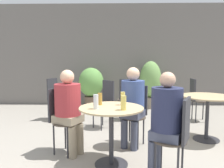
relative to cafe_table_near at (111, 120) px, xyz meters
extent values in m
cube|color=slate|center=(0.15, 3.92, 0.92)|extent=(10.00, 0.06, 3.00)
cylinder|color=#2D2D33|center=(0.00, 0.00, -0.57)|extent=(0.43, 0.43, 0.01)
cylinder|color=#2D2D33|center=(0.00, 0.00, -0.21)|extent=(0.06, 0.06, 0.72)
cylinder|color=tan|center=(0.00, 0.00, 0.16)|extent=(0.81, 0.81, 0.02)
cylinder|color=#2D2D33|center=(1.58, 0.93, -0.57)|extent=(0.43, 0.43, 0.01)
cylinder|color=#2D2D33|center=(1.58, 0.93, -0.21)|extent=(0.06, 0.06, 0.72)
cylinder|color=tan|center=(1.58, 0.93, 0.16)|extent=(0.85, 0.85, 0.02)
cylinder|color=#42382D|center=(0.65, -0.33, -0.13)|extent=(0.38, 0.38, 0.02)
cylinder|color=#2D2D33|center=(0.71, -0.50, -0.36)|extent=(0.02, 0.02, 0.44)
cylinder|color=#2D2D33|center=(0.82, -0.28, -0.36)|extent=(0.02, 0.02, 0.44)
cylinder|color=#2D2D33|center=(0.49, -0.39, -0.36)|extent=(0.02, 0.02, 0.44)
cylinder|color=#2D2D33|center=(0.60, -0.17, -0.36)|extent=(0.02, 0.02, 0.44)
cube|color=#2D2D33|center=(0.81, -0.41, 0.12)|extent=(0.17, 0.30, 0.47)
cylinder|color=#42382D|center=(0.33, 0.65, -0.13)|extent=(0.38, 0.38, 0.02)
cylinder|color=#2D2D33|center=(0.50, 0.71, -0.36)|extent=(0.02, 0.02, 0.44)
cylinder|color=#2D2D33|center=(0.28, 0.82, -0.36)|extent=(0.02, 0.02, 0.44)
cylinder|color=#2D2D33|center=(0.39, 0.49, -0.36)|extent=(0.02, 0.02, 0.44)
cylinder|color=#2D2D33|center=(0.17, 0.60, -0.36)|extent=(0.02, 0.02, 0.44)
cube|color=#2D2D33|center=(0.41, 0.81, 0.12)|extent=(0.30, 0.17, 0.47)
cylinder|color=#42382D|center=(-0.65, 0.33, -0.13)|extent=(0.38, 0.38, 0.02)
cylinder|color=#2D2D33|center=(-0.71, 0.50, -0.36)|extent=(0.02, 0.02, 0.44)
cylinder|color=#2D2D33|center=(-0.82, 0.28, -0.36)|extent=(0.02, 0.02, 0.44)
cylinder|color=#2D2D33|center=(-0.49, 0.39, -0.36)|extent=(0.02, 0.02, 0.44)
cylinder|color=#2D2D33|center=(-0.60, 0.17, -0.36)|extent=(0.02, 0.02, 0.44)
cube|color=#2D2D33|center=(-0.81, 0.41, 0.12)|extent=(0.17, 0.30, 0.47)
cylinder|color=#42382D|center=(1.90, 2.10, -0.13)|extent=(0.38, 0.38, 0.02)
cylinder|color=#2D2D33|center=(1.78, 2.22, -0.36)|extent=(0.02, 0.02, 0.44)
cylinder|color=#2D2D33|center=(1.78, 1.97, -0.36)|extent=(0.02, 0.02, 0.44)
cylinder|color=#2D2D33|center=(2.03, 2.22, -0.36)|extent=(0.02, 0.02, 0.44)
cylinder|color=#2D2D33|center=(2.03, 1.97, -0.36)|extent=(0.02, 0.02, 0.44)
cube|color=#2D2D33|center=(1.73, 2.10, 0.12)|extent=(0.03, 0.32, 0.47)
cylinder|color=#42382D|center=(-0.22, 1.54, -0.13)|extent=(0.38, 0.38, 0.02)
cylinder|color=#2D2D33|center=(-0.05, 1.54, -0.36)|extent=(0.02, 0.02, 0.44)
cylinder|color=#2D2D33|center=(-0.22, 1.72, -0.36)|extent=(0.02, 0.02, 0.44)
cylinder|color=#2D2D33|center=(-0.23, 1.37, -0.36)|extent=(0.02, 0.02, 0.44)
cylinder|color=#2D2D33|center=(-0.40, 1.54, -0.36)|extent=(0.02, 0.02, 0.44)
cube|color=#2D2D33|center=(-0.10, 1.66, 0.12)|extent=(0.25, 0.25, 0.47)
cylinder|color=#42382D|center=(-1.23, 2.10, -0.13)|extent=(0.38, 0.38, 0.02)
cylinder|color=#2D2D33|center=(-1.30, 2.26, -0.36)|extent=(0.02, 0.02, 0.44)
cylinder|color=#2D2D33|center=(-1.40, 2.04, -0.36)|extent=(0.02, 0.02, 0.44)
cylinder|color=#2D2D33|center=(-1.07, 2.16, -0.36)|extent=(0.02, 0.02, 0.44)
cylinder|color=#2D2D33|center=(-1.17, 1.94, -0.36)|extent=(0.02, 0.02, 0.44)
cube|color=#2D2D33|center=(-1.39, 2.17, 0.12)|extent=(0.16, 0.30, 0.47)
cylinder|color=#42382D|center=(0.27, 2.17, -0.13)|extent=(0.38, 0.38, 0.02)
cylinder|color=#2D2D33|center=(0.16, 2.04, -0.36)|extent=(0.02, 0.02, 0.44)
cylinder|color=#2D2D33|center=(0.40, 2.06, -0.36)|extent=(0.02, 0.02, 0.44)
cylinder|color=#2D2D33|center=(0.13, 2.28, -0.36)|extent=(0.02, 0.02, 0.44)
cylinder|color=#2D2D33|center=(0.38, 2.31, -0.36)|extent=(0.02, 0.02, 0.44)
cube|color=#2D2D33|center=(0.29, 2.00, 0.12)|extent=(0.32, 0.06, 0.47)
cylinder|color=#42475B|center=(0.54, -0.19, -0.36)|extent=(0.10, 0.10, 0.44)
cylinder|color=#42475B|center=(0.47, -0.32, -0.36)|extent=(0.10, 0.10, 0.44)
cube|color=#42475B|center=(0.62, -0.31, -0.07)|extent=(0.42, 0.41, 0.10)
cylinder|color=#232847|center=(0.62, -0.31, 0.22)|extent=(0.34, 0.34, 0.47)
sphere|color=tan|center=(0.62, -0.31, 0.54)|extent=(0.17, 0.17, 0.17)
cylinder|color=#42475B|center=(0.18, 0.54, -0.36)|extent=(0.11, 0.11, 0.44)
cylinder|color=#42475B|center=(0.32, 0.46, -0.36)|extent=(0.11, 0.11, 0.44)
cube|color=#42475B|center=(0.31, 0.62, -0.06)|extent=(0.42, 0.44, 0.11)
cylinder|color=#384C84|center=(0.31, 0.62, 0.22)|extent=(0.35, 0.35, 0.46)
sphere|color=#DBAD89|center=(0.31, 0.62, 0.55)|extent=(0.20, 0.20, 0.20)
cylinder|color=gray|center=(-0.53, 0.18, -0.36)|extent=(0.11, 0.11, 0.44)
cylinder|color=gray|center=(-0.46, 0.33, -0.36)|extent=(0.11, 0.11, 0.44)
cube|color=gray|center=(-0.62, 0.31, -0.06)|extent=(0.45, 0.43, 0.11)
cylinder|color=#9E2D33|center=(-0.62, 0.31, 0.21)|extent=(0.36, 0.36, 0.44)
sphere|color=#DBAD89|center=(-0.62, 0.31, 0.53)|extent=(0.20, 0.20, 0.20)
cylinder|color=silver|center=(-0.18, -0.10, 0.26)|extent=(0.06, 0.06, 0.18)
cylinder|color=#DBC65B|center=(0.14, -0.15, 0.26)|extent=(0.07, 0.07, 0.17)
cylinder|color=#DBC65B|center=(0.15, 0.15, 0.26)|extent=(0.06, 0.06, 0.17)
cylinder|color=#B28433|center=(-0.15, 0.14, 0.25)|extent=(0.06, 0.06, 0.16)
cylinder|color=brown|center=(-0.64, 3.33, -0.41)|extent=(0.39, 0.39, 0.34)
ellipsoid|color=#609947|center=(-0.64, 3.33, 0.16)|extent=(0.69, 0.69, 0.80)
cylinder|color=slate|center=(1.01, 3.43, -0.43)|extent=(0.37, 0.37, 0.31)
ellipsoid|color=#709E51|center=(1.01, 3.43, 0.23)|extent=(0.59, 0.59, 1.01)
camera|label=1|loc=(0.07, -2.68, 0.75)|focal=35.00mm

